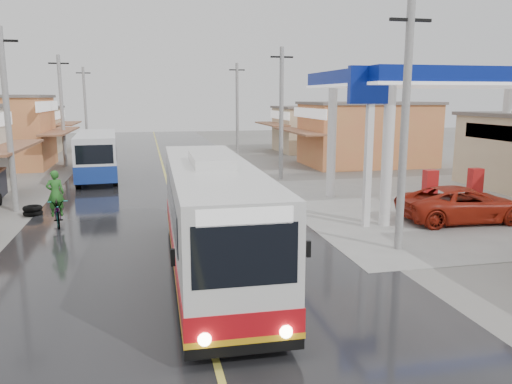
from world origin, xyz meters
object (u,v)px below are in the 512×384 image
cyclist (57,207)px  tyre_stack (33,211)px  jeepney (463,204)px  second_bus (97,155)px  coach_bus (212,216)px

cyclist → tyre_stack: (-1.37, 2.06, -0.53)m
jeepney → tyre_stack: 18.23m
jeepney → cyclist: (-16.15, 2.94, 0.01)m
tyre_stack → second_bus: bearing=78.6°
coach_bus → cyclist: 8.56m
coach_bus → second_bus: (-4.76, 18.23, -0.14)m
jeepney → tyre_stack: jeepney is taller
coach_bus → jeepney: coach_bus is taller
coach_bus → jeepney: bearing=19.9°
second_bus → cyclist: (-0.56, -11.59, -0.79)m
coach_bus → cyclist: (-5.32, 6.64, -0.92)m
cyclist → tyre_stack: bearing=112.0°
cyclist → jeepney: bearing=-21.8°
coach_bus → cyclist: coach_bus is taller
tyre_stack → coach_bus: bearing=-52.5°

